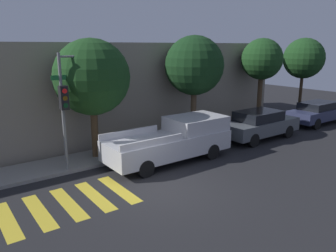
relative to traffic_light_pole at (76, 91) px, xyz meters
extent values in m
plane|color=black|center=(1.45, -3.37, -3.25)|extent=(60.00, 60.00, 0.00)
cube|color=gray|center=(1.45, 0.84, -3.18)|extent=(26.00, 2.01, 0.14)
cube|color=gray|center=(1.45, 5.24, -0.70)|extent=(26.00, 6.00, 5.10)
cube|color=gold|center=(-3.31, -2.57, -3.25)|extent=(0.45, 2.60, 0.00)
cube|color=gold|center=(-2.39, -2.57, -3.25)|extent=(0.45, 2.60, 0.00)
cube|color=gold|center=(-1.48, -2.57, -3.25)|extent=(0.45, 2.60, 0.00)
cube|color=gold|center=(-0.57, -2.57, -3.25)|extent=(0.45, 2.60, 0.00)
cube|color=gold|center=(0.34, -2.57, -3.25)|extent=(0.45, 2.60, 0.00)
cylinder|color=slate|center=(-0.55, 0.08, -0.90)|extent=(0.12, 0.12, 4.70)
cube|color=black|center=(-0.55, -0.13, -0.20)|extent=(0.30, 0.30, 0.90)
cylinder|color=red|center=(-0.55, -0.29, 0.07)|extent=(0.18, 0.02, 0.18)
cylinder|color=#593D0A|center=(-0.55, -0.29, -0.20)|extent=(0.18, 0.02, 0.18)
cylinder|color=#0C3819|center=(-0.55, -0.29, -0.47)|extent=(0.18, 0.02, 0.18)
cube|color=#19662D|center=(-0.55, 0.08, 0.54)|extent=(0.70, 0.02, 0.18)
cylinder|color=slate|center=(0.54, 0.08, 1.30)|extent=(2.20, 0.08, 0.08)
sphere|color=#F9E5B2|center=(1.64, 0.08, 1.20)|extent=(0.36, 0.36, 0.36)
cube|color=#BCBCC1|center=(3.48, -1.27, -2.48)|extent=(5.67, 2.03, 0.84)
cube|color=#BCBCC1|center=(5.04, -1.27, -1.75)|extent=(2.55, 1.87, 0.64)
cube|color=#BCBCC1|center=(2.06, -0.37, -1.92)|extent=(2.84, 0.08, 0.28)
cube|color=#BCBCC1|center=(2.06, -2.16, -1.92)|extent=(2.84, 0.08, 0.28)
cylinder|color=black|center=(5.24, -0.34, -2.90)|extent=(0.69, 0.22, 0.69)
cylinder|color=black|center=(5.24, -2.19, -2.90)|extent=(0.69, 0.22, 0.69)
cylinder|color=black|center=(1.72, -0.34, -2.90)|extent=(0.69, 0.22, 0.69)
cylinder|color=black|center=(1.72, -2.19, -2.90)|extent=(0.69, 0.22, 0.69)
cube|color=#4C5156|center=(9.61, -1.27, -2.56)|extent=(4.70, 1.85, 0.69)
cube|color=black|center=(9.49, -1.27, -1.96)|extent=(2.44, 1.62, 0.51)
cylinder|color=black|center=(11.07, -0.43, -2.90)|extent=(0.69, 0.22, 0.69)
cylinder|color=black|center=(11.07, -2.10, -2.90)|extent=(0.69, 0.22, 0.69)
cylinder|color=black|center=(8.15, -0.43, -2.90)|extent=(0.69, 0.22, 0.69)
cylinder|color=black|center=(8.15, -2.10, -2.90)|extent=(0.69, 0.22, 0.69)
cube|color=#2D3351|center=(15.50, -1.27, -2.58)|extent=(4.70, 1.71, 0.65)
cube|color=black|center=(15.38, -1.27, -2.03)|extent=(2.44, 1.50, 0.46)
cylinder|color=black|center=(16.96, -0.50, -2.90)|extent=(0.69, 0.22, 0.69)
cylinder|color=black|center=(14.04, -0.50, -2.90)|extent=(0.69, 0.22, 0.69)
cylinder|color=black|center=(14.04, -2.03, -2.90)|extent=(0.69, 0.22, 0.69)
cylinder|color=#4C3823|center=(1.04, 0.89, -2.03)|extent=(0.31, 0.31, 2.44)
sphere|color=#193D19|center=(1.04, 0.89, 0.41)|extent=(3.24, 3.24, 3.24)
cylinder|color=brown|center=(6.74, 0.89, -1.86)|extent=(0.31, 0.31, 2.79)
sphere|color=#143316|center=(6.74, 0.89, 0.70)|extent=(3.09, 3.09, 3.09)
cylinder|color=#4C3823|center=(12.22, 0.89, -1.65)|extent=(0.29, 0.29, 3.20)
sphere|color=#193D19|center=(12.22, 0.89, 0.90)|extent=(2.53, 2.53, 2.53)
cylinder|color=#42301E|center=(16.75, 0.89, -1.73)|extent=(0.22, 0.22, 3.04)
sphere|color=#193D19|center=(16.75, 0.89, 0.84)|extent=(2.79, 2.79, 2.79)
camera|label=1|loc=(-4.58, -12.26, 1.70)|focal=35.00mm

